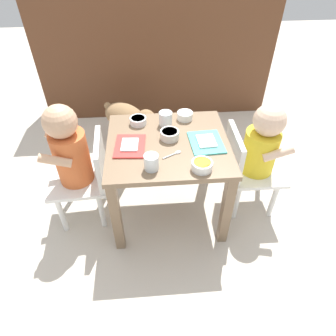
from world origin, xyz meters
TOP-DOWN VIEW (x-y plane):
  - ground_plane at (0.00, 0.00)m, footprint 7.00×7.00m
  - kitchen_cabinet_back at (0.00, 1.18)m, footprint 1.73×0.34m
  - dining_table at (0.00, 0.00)m, footprint 0.58×0.53m
  - seated_child_left at (-0.45, -0.00)m, footprint 0.30×0.30m
  - seated_child_right at (0.45, 0.00)m, footprint 0.28×0.28m
  - dog at (-0.22, 0.63)m, footprint 0.39×0.35m
  - food_tray_left at (-0.18, -0.02)m, footprint 0.15×0.19m
  - food_tray_right at (0.18, -0.02)m, footprint 0.16×0.19m
  - water_cup_left at (0.00, 0.15)m, footprint 0.07×0.07m
  - water_cup_right at (-0.08, -0.18)m, footprint 0.06×0.06m
  - veggie_bowl_far at (-0.14, 0.17)m, footprint 0.08×0.08m
  - cereal_bowl_right_side at (0.01, 0.03)m, footprint 0.09×0.09m
  - cereal_bowl_left_side at (0.13, -0.20)m, footprint 0.09×0.09m
  - veggie_bowl_near at (0.10, 0.20)m, footprint 0.08×0.08m
  - spoon_by_left_tray at (0.02, -0.09)m, footprint 0.09×0.06m

SIDE VIEW (x-z plane):
  - ground_plane at x=0.00m, z-range 0.00..0.00m
  - dog at x=-0.22m, z-range 0.06..0.38m
  - dining_table at x=0.00m, z-range 0.15..0.61m
  - seated_child_right at x=0.45m, z-range 0.08..0.72m
  - seated_child_left at x=-0.45m, z-range 0.08..0.76m
  - kitchen_cabinet_back at x=0.00m, z-range 0.00..0.87m
  - spoon_by_left_tray at x=0.02m, z-range 0.46..0.47m
  - food_tray_left at x=-0.18m, z-range 0.46..0.48m
  - food_tray_right at x=0.18m, z-range 0.46..0.48m
  - veggie_bowl_far at x=-0.14m, z-range 0.46..0.50m
  - cereal_bowl_left_side at x=0.13m, z-range 0.46..0.50m
  - veggie_bowl_near at x=0.10m, z-range 0.46..0.50m
  - cereal_bowl_right_side at x=0.01m, z-range 0.46..0.51m
  - water_cup_right at x=-0.08m, z-range 0.46..0.53m
  - water_cup_left at x=0.00m, z-range 0.46..0.53m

